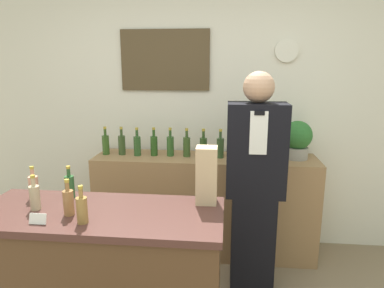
% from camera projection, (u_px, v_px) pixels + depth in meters
% --- Properties ---
extents(back_wall, '(5.20, 0.09, 2.70)m').
position_uv_depth(back_wall, '(199.00, 106.00, 3.29)').
color(back_wall, silver).
rests_on(back_wall, ground_plane).
extents(back_shelf, '(2.01, 0.45, 0.93)m').
position_uv_depth(back_shelf, '(205.00, 205.00, 3.20)').
color(back_shelf, '#9E754C').
rests_on(back_shelf, ground_plane).
extents(display_counter, '(1.40, 0.56, 0.95)m').
position_uv_depth(display_counter, '(103.00, 286.00, 2.02)').
color(display_counter, '#4C331E').
rests_on(display_counter, ground_plane).
extents(shopkeeper, '(0.43, 0.27, 1.70)m').
position_uv_depth(shopkeeper, '(255.00, 187.00, 2.57)').
color(shopkeeper, black).
rests_on(shopkeeper, ground_plane).
extents(potted_plant, '(0.25, 0.25, 0.34)m').
position_uv_depth(potted_plant, '(297.00, 139.00, 3.01)').
color(potted_plant, '#9E998E').
rests_on(potted_plant, back_shelf).
extents(paper_bag, '(0.12, 0.12, 0.34)m').
position_uv_depth(paper_bag, '(207.00, 175.00, 1.99)').
color(paper_bag, tan).
rests_on(paper_bag, display_counter).
extents(price_card_right, '(0.09, 0.02, 0.06)m').
position_uv_depth(price_card_right, '(38.00, 219.00, 1.75)').
color(price_card_right, white).
rests_on(price_card_right, display_counter).
extents(counter_bottle_1, '(0.06, 0.06, 0.20)m').
position_uv_depth(counter_bottle_1, '(34.00, 186.00, 2.08)').
color(counter_bottle_1, tan).
rests_on(counter_bottle_1, display_counter).
extents(counter_bottle_2, '(0.06, 0.06, 0.20)m').
position_uv_depth(counter_bottle_2, '(35.00, 197.00, 1.92)').
color(counter_bottle_2, tan).
rests_on(counter_bottle_2, display_counter).
extents(counter_bottle_3, '(0.06, 0.06, 0.20)m').
position_uv_depth(counter_bottle_3, '(70.00, 186.00, 2.09)').
color(counter_bottle_3, '#265429').
rests_on(counter_bottle_3, display_counter).
extents(counter_bottle_4, '(0.06, 0.06, 0.20)m').
position_uv_depth(counter_bottle_4, '(68.00, 202.00, 1.85)').
color(counter_bottle_4, '#986B3E').
rests_on(counter_bottle_4, display_counter).
extents(counter_bottle_5, '(0.06, 0.06, 0.20)m').
position_uv_depth(counter_bottle_5, '(82.00, 209.00, 1.75)').
color(counter_bottle_5, olive).
rests_on(counter_bottle_5, display_counter).
extents(shelf_bottle_0, '(0.07, 0.07, 0.26)m').
position_uv_depth(shelf_bottle_0, '(106.00, 144.00, 3.18)').
color(shelf_bottle_0, '#335721').
rests_on(shelf_bottle_0, back_shelf).
extents(shelf_bottle_1, '(0.07, 0.07, 0.26)m').
position_uv_depth(shelf_bottle_1, '(122.00, 144.00, 3.17)').
color(shelf_bottle_1, '#334A25').
rests_on(shelf_bottle_1, back_shelf).
extents(shelf_bottle_2, '(0.07, 0.07, 0.26)m').
position_uv_depth(shelf_bottle_2, '(137.00, 145.00, 3.13)').
color(shelf_bottle_2, '#2B5326').
rests_on(shelf_bottle_2, back_shelf).
extents(shelf_bottle_3, '(0.07, 0.07, 0.26)m').
position_uv_depth(shelf_bottle_3, '(154.00, 145.00, 3.14)').
color(shelf_bottle_3, '#274F1D').
rests_on(shelf_bottle_3, back_shelf).
extents(shelf_bottle_4, '(0.07, 0.07, 0.26)m').
position_uv_depth(shelf_bottle_4, '(170.00, 145.00, 3.12)').
color(shelf_bottle_4, '#2E5725').
rests_on(shelf_bottle_4, back_shelf).
extents(shelf_bottle_5, '(0.07, 0.07, 0.26)m').
position_uv_depth(shelf_bottle_5, '(187.00, 146.00, 3.10)').
color(shelf_bottle_5, '#345023').
rests_on(shelf_bottle_5, back_shelf).
extents(shelf_bottle_6, '(0.07, 0.07, 0.26)m').
position_uv_depth(shelf_bottle_6, '(203.00, 147.00, 3.07)').
color(shelf_bottle_6, '#2F4C22').
rests_on(shelf_bottle_6, back_shelf).
extents(shelf_bottle_7, '(0.07, 0.07, 0.26)m').
position_uv_depth(shelf_bottle_7, '(220.00, 147.00, 3.06)').
color(shelf_bottle_7, '#304C27').
rests_on(shelf_bottle_7, back_shelf).
extents(shelf_bottle_8, '(0.07, 0.07, 0.26)m').
position_uv_depth(shelf_bottle_8, '(237.00, 147.00, 3.06)').
color(shelf_bottle_8, '#335225').
rests_on(shelf_bottle_8, back_shelf).
extents(shelf_bottle_9, '(0.07, 0.07, 0.26)m').
position_uv_depth(shelf_bottle_9, '(255.00, 148.00, 3.02)').
color(shelf_bottle_9, '#334C2A').
rests_on(shelf_bottle_9, back_shelf).
extents(shelf_bottle_10, '(0.07, 0.07, 0.26)m').
position_uv_depth(shelf_bottle_10, '(272.00, 148.00, 3.02)').
color(shelf_bottle_10, '#294E22').
rests_on(shelf_bottle_10, back_shelf).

